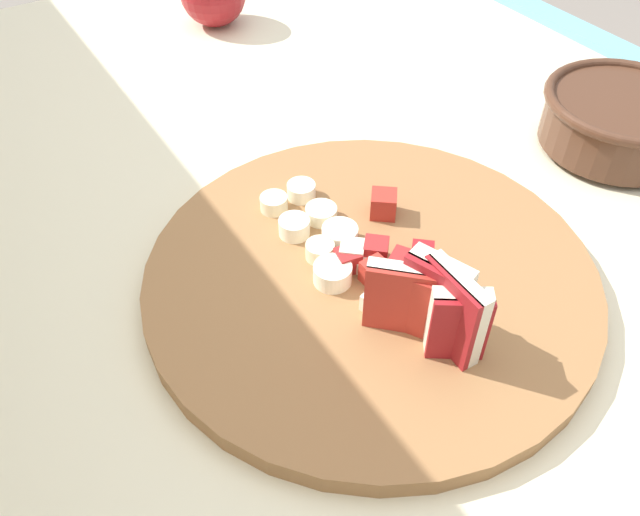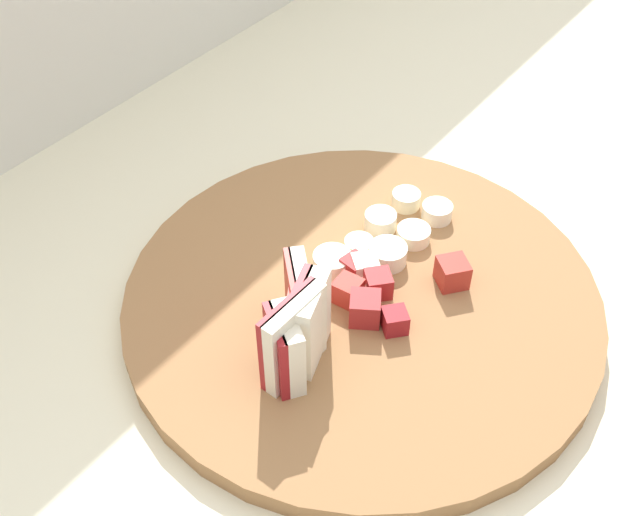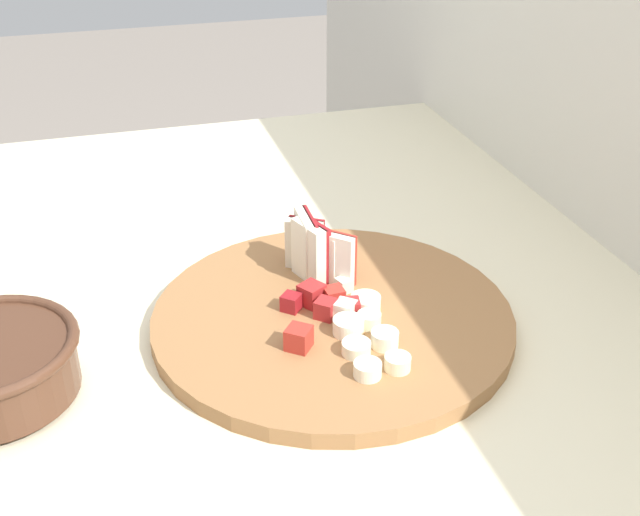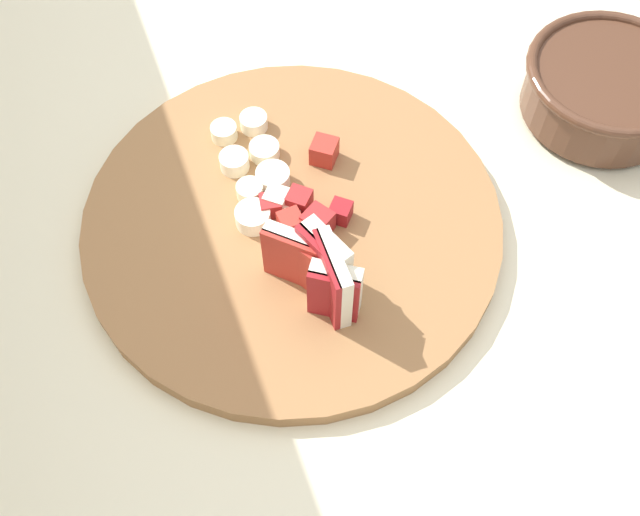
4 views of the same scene
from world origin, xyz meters
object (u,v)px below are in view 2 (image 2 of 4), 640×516
at_px(apple_dice_pile, 379,288).
at_px(banana_slice_rows, 382,241).
at_px(apple_wedge_fan, 297,326).
at_px(cutting_board, 362,300).

bearing_deg(apple_dice_pile, banana_slice_rows, 30.97).
bearing_deg(apple_wedge_fan, banana_slice_rows, 5.97).
distance_m(cutting_board, apple_wedge_fan, 0.08).
xyz_separation_m(cutting_board, banana_slice_rows, (0.05, 0.02, 0.01)).
height_order(apple_wedge_fan, banana_slice_rows, apple_wedge_fan).
relative_size(apple_wedge_fan, apple_dice_pile, 0.75).
xyz_separation_m(apple_dice_pile, banana_slice_rows, (0.04, 0.03, -0.00)).
bearing_deg(apple_wedge_fan, apple_dice_pile, -10.59).
bearing_deg(banana_slice_rows, cutting_board, -162.68).
height_order(apple_dice_pile, banana_slice_rows, apple_dice_pile).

